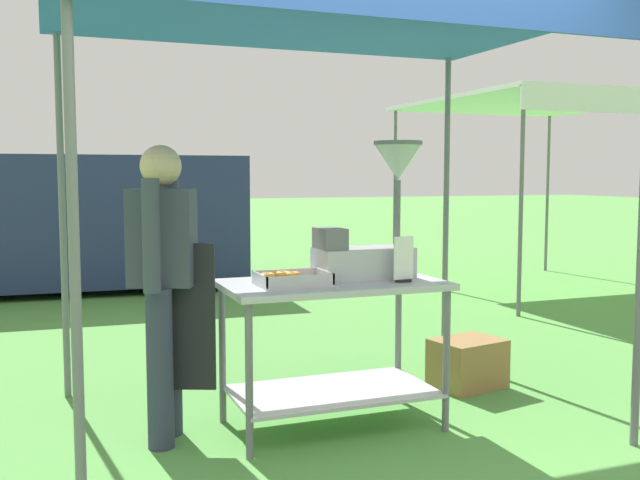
# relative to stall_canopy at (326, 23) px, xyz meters

# --- Properties ---
(ground_plane) EXTENTS (70.00, 70.00, 0.00)m
(ground_plane) POSITION_rel_stall_canopy_xyz_m (-0.18, 4.80, -2.31)
(ground_plane) COLOR #519342
(stall_canopy) EXTENTS (3.03, 2.19, 2.40)m
(stall_canopy) POSITION_rel_stall_canopy_xyz_m (0.00, 0.00, 0.00)
(stall_canopy) COLOR slate
(stall_canopy) RESTS_ON ground
(donut_cart) EXTENTS (1.25, 0.70, 0.85)m
(donut_cart) POSITION_rel_stall_canopy_xyz_m (-0.00, -0.10, -1.70)
(donut_cart) COLOR #B7B7BC
(donut_cart) RESTS_ON ground
(donut_tray) EXTENTS (0.39, 0.29, 0.07)m
(donut_tray) POSITION_rel_stall_canopy_xyz_m (-0.27, -0.15, -1.43)
(donut_tray) COLOR #B7B7BC
(donut_tray) RESTS_ON donut_cart
(donut_fryer) EXTENTS (0.64, 0.29, 0.80)m
(donut_fryer) POSITION_rel_stall_canopy_xyz_m (0.28, -0.04, -1.15)
(donut_fryer) COLOR #B7B7BC
(donut_fryer) RESTS_ON donut_cart
(menu_sign) EXTENTS (0.13, 0.05, 0.26)m
(menu_sign) POSITION_rel_stall_canopy_xyz_m (0.37, -0.26, -1.35)
(menu_sign) COLOR black
(menu_sign) RESTS_ON donut_cart
(vendor) EXTENTS (0.46, 0.52, 1.61)m
(vendor) POSITION_rel_stall_canopy_xyz_m (-0.93, 0.02, -1.40)
(vendor) COLOR #2D3347
(vendor) RESTS_ON ground
(supply_crate) EXTENTS (0.52, 0.44, 0.33)m
(supply_crate) POSITION_rel_stall_canopy_xyz_m (1.15, 0.29, -2.14)
(supply_crate) COLOR olive
(supply_crate) RESTS_ON ground
(van_navy) EXTENTS (5.13, 2.26, 1.69)m
(van_navy) POSITION_rel_stall_canopy_xyz_m (-1.64, 5.88, -1.43)
(van_navy) COLOR navy
(van_navy) RESTS_ON ground
(neighbour_tent) EXTENTS (2.77, 3.04, 2.38)m
(neighbour_tent) POSITION_rel_stall_canopy_xyz_m (4.30, 3.63, -0.00)
(neighbour_tent) COLOR slate
(neighbour_tent) RESTS_ON ground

